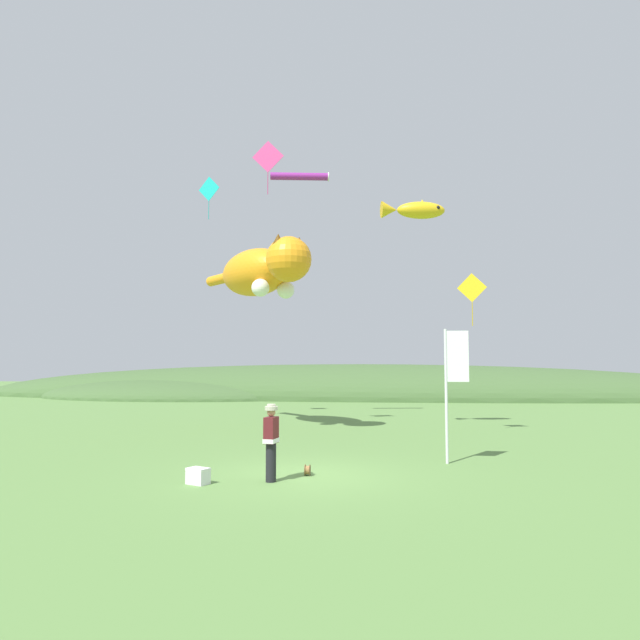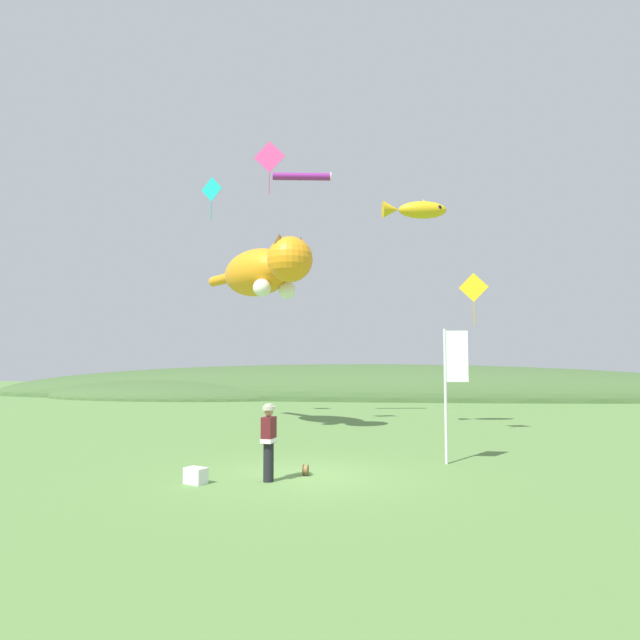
{
  "view_description": "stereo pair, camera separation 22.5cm",
  "coord_description": "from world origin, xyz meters",
  "px_view_note": "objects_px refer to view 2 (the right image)",
  "views": [
    {
      "loc": [
        2.01,
        -13.83,
        2.77
      ],
      "look_at": [
        0.0,
        4.0,
        4.07
      ],
      "focal_mm": 32.0,
      "sensor_mm": 36.0,
      "label": 1
    },
    {
      "loc": [
        2.23,
        -13.8,
        2.77
      ],
      "look_at": [
        0.0,
        4.0,
        4.07
      ],
      "focal_mm": 32.0,
      "sensor_mm": 36.0,
      "label": 2
    }
  ],
  "objects_px": {
    "kite_diamond_teal": "(212,190)",
    "picnic_cooler": "(196,476)",
    "kite_fish_windsock": "(415,210)",
    "kite_giant_cat": "(264,271)",
    "kite_diamond_gold": "(474,288)",
    "kite_tube_streamer": "(303,177)",
    "festival_banner_pole": "(451,375)",
    "kite_diamond_pink": "(269,157)",
    "festival_attendant": "(269,440)",
    "kite_spool": "(305,470)"
  },
  "relations": [
    {
      "from": "kite_diamond_gold",
      "to": "kite_spool",
      "type": "bearing_deg",
      "value": -122.95
    },
    {
      "from": "kite_diamond_gold",
      "to": "kite_diamond_teal",
      "type": "xyz_separation_m",
      "value": [
        -11.71,
        4.38,
        5.57
      ]
    },
    {
      "from": "picnic_cooler",
      "to": "kite_tube_streamer",
      "type": "bearing_deg",
      "value": 89.01
    },
    {
      "from": "kite_spool",
      "to": "kite_fish_windsock",
      "type": "bearing_deg",
      "value": 70.67
    },
    {
      "from": "festival_attendant",
      "to": "kite_spool",
      "type": "distance_m",
      "value": 1.37
    },
    {
      "from": "festival_attendant",
      "to": "kite_diamond_gold",
      "type": "xyz_separation_m",
      "value": [
        5.94,
        8.82,
        4.58
      ]
    },
    {
      "from": "picnic_cooler",
      "to": "festival_banner_pole",
      "type": "xyz_separation_m",
      "value": [
        6.05,
        3.26,
        2.21
      ]
    },
    {
      "from": "kite_diamond_gold",
      "to": "kite_diamond_teal",
      "type": "bearing_deg",
      "value": 159.49
    },
    {
      "from": "kite_diamond_pink",
      "to": "kite_spool",
      "type": "bearing_deg",
      "value": -71.61
    },
    {
      "from": "kite_giant_cat",
      "to": "festival_attendant",
      "type": "bearing_deg",
      "value": -76.3
    },
    {
      "from": "kite_diamond_teal",
      "to": "festival_attendant",
      "type": "bearing_deg",
      "value": -66.38
    },
    {
      "from": "festival_banner_pole",
      "to": "kite_tube_streamer",
      "type": "distance_m",
      "value": 15.33
    },
    {
      "from": "kite_giant_cat",
      "to": "kite_diamond_teal",
      "type": "height_order",
      "value": "kite_diamond_teal"
    },
    {
      "from": "picnic_cooler",
      "to": "kite_tube_streamer",
      "type": "height_order",
      "value": "kite_tube_streamer"
    },
    {
      "from": "kite_fish_windsock",
      "to": "kite_giant_cat",
      "type": "bearing_deg",
      "value": 179.95
    },
    {
      "from": "festival_banner_pole",
      "to": "kite_diamond_teal",
      "type": "distance_m",
      "value": 16.97
    },
    {
      "from": "kite_fish_windsock",
      "to": "festival_attendant",
      "type": "bearing_deg",
      "value": -111.73
    },
    {
      "from": "festival_banner_pole",
      "to": "kite_fish_windsock",
      "type": "distance_m",
      "value": 9.4
    },
    {
      "from": "festival_banner_pole",
      "to": "kite_fish_windsock",
      "type": "relative_size",
      "value": 1.38
    },
    {
      "from": "kite_spool",
      "to": "kite_fish_windsock",
      "type": "height_order",
      "value": "kite_fish_windsock"
    },
    {
      "from": "kite_tube_streamer",
      "to": "kite_spool",
      "type": "bearing_deg",
      "value": -80.7
    },
    {
      "from": "kite_tube_streamer",
      "to": "kite_diamond_teal",
      "type": "height_order",
      "value": "kite_tube_streamer"
    },
    {
      "from": "festival_attendant",
      "to": "kite_giant_cat",
      "type": "bearing_deg",
      "value": 103.7
    },
    {
      "from": "picnic_cooler",
      "to": "kite_diamond_teal",
      "type": "relative_size",
      "value": 0.28
    },
    {
      "from": "kite_diamond_gold",
      "to": "festival_attendant",
      "type": "bearing_deg",
      "value": -123.95
    },
    {
      "from": "kite_fish_windsock",
      "to": "kite_diamond_teal",
      "type": "distance_m",
      "value": 10.5
    },
    {
      "from": "kite_diamond_teal",
      "to": "kite_giant_cat",
      "type": "bearing_deg",
      "value": -46.02
    },
    {
      "from": "festival_attendant",
      "to": "kite_fish_windsock",
      "type": "distance_m",
      "value": 13.04
    },
    {
      "from": "festival_banner_pole",
      "to": "kite_giant_cat",
      "type": "relative_size",
      "value": 0.61
    },
    {
      "from": "kite_spool",
      "to": "kite_tube_streamer",
      "type": "xyz_separation_m",
      "value": [
        -2.09,
        12.75,
        11.55
      ]
    },
    {
      "from": "kite_giant_cat",
      "to": "festival_banner_pole",
      "type": "bearing_deg",
      "value": -45.01
    },
    {
      "from": "kite_spool",
      "to": "festival_banner_pole",
      "type": "bearing_deg",
      "value": 28.75
    },
    {
      "from": "kite_giant_cat",
      "to": "kite_diamond_gold",
      "type": "bearing_deg",
      "value": -5.76
    },
    {
      "from": "kite_giant_cat",
      "to": "kite_tube_streamer",
      "type": "distance_m",
      "value": 6.6
    },
    {
      "from": "kite_diamond_teal",
      "to": "picnic_cooler",
      "type": "bearing_deg",
      "value": -72.92
    },
    {
      "from": "picnic_cooler",
      "to": "festival_banner_pole",
      "type": "relative_size",
      "value": 0.16
    },
    {
      "from": "kite_giant_cat",
      "to": "kite_diamond_teal",
      "type": "bearing_deg",
      "value": 133.98
    },
    {
      "from": "kite_tube_streamer",
      "to": "kite_diamond_teal",
      "type": "bearing_deg",
      "value": -175.4
    },
    {
      "from": "kite_tube_streamer",
      "to": "kite_diamond_pink",
      "type": "height_order",
      "value": "kite_tube_streamer"
    },
    {
      "from": "festival_banner_pole",
      "to": "kite_diamond_teal",
      "type": "bearing_deg",
      "value": 134.65
    },
    {
      "from": "kite_tube_streamer",
      "to": "kite_diamond_teal",
      "type": "relative_size",
      "value": 1.36
    },
    {
      "from": "kite_tube_streamer",
      "to": "kite_diamond_pink",
      "type": "relative_size",
      "value": 1.29
    },
    {
      "from": "kite_giant_cat",
      "to": "kite_tube_streamer",
      "type": "xyz_separation_m",
      "value": [
        1.01,
        3.9,
        5.22
      ]
    },
    {
      "from": "kite_spool",
      "to": "kite_diamond_teal",
      "type": "height_order",
      "value": "kite_diamond_teal"
    },
    {
      "from": "festival_attendant",
      "to": "kite_spool",
      "type": "bearing_deg",
      "value": 47.26
    },
    {
      "from": "kite_diamond_gold",
      "to": "kite_diamond_pink",
      "type": "xyz_separation_m",
      "value": [
        -7.95,
        0.27,
        5.52
      ]
    },
    {
      "from": "festival_attendant",
      "to": "festival_banner_pole",
      "type": "xyz_separation_m",
      "value": [
        4.46,
        2.84,
        1.43
      ]
    },
    {
      "from": "picnic_cooler",
      "to": "kite_fish_windsock",
      "type": "bearing_deg",
      "value": 61.64
    },
    {
      "from": "kite_spool",
      "to": "kite_diamond_pink",
      "type": "bearing_deg",
      "value": 108.39
    },
    {
      "from": "festival_banner_pole",
      "to": "kite_diamond_pink",
      "type": "bearing_deg",
      "value": 136.0
    }
  ]
}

